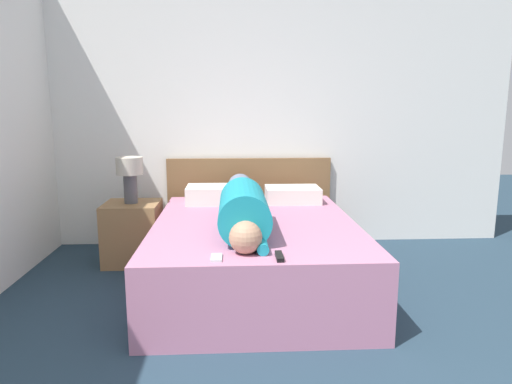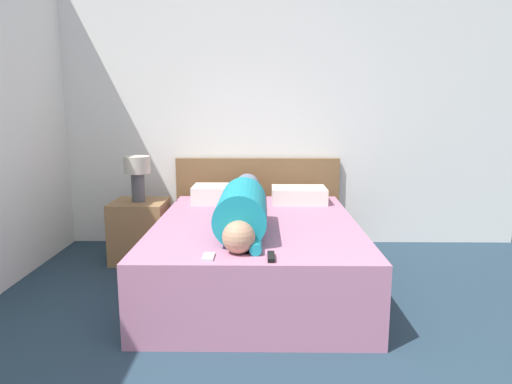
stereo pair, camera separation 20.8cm
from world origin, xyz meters
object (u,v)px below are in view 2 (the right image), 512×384
nightstand (140,231)px  tv_remote (271,257)px  pillow_near_headboard (221,194)px  pillow_second (299,195)px  person_lying (243,205)px  table_lamp (137,172)px  cell_phone (209,257)px  bed (256,254)px

nightstand → tv_remote: size_ratio=3.56×
pillow_near_headboard → pillow_second: (0.69, -0.00, -0.01)m
person_lying → tv_remote: (0.19, -0.78, -0.13)m
nightstand → pillow_near_headboard: size_ratio=1.06×
nightstand → table_lamp: size_ratio=1.34×
person_lying → cell_phone: size_ratio=13.79×
person_lying → pillow_near_headboard: bearing=106.4°
nightstand → pillow_second: bearing=3.6°
bed → pillow_second: 0.85m
table_lamp → cell_phone: bearing=-61.6°
pillow_second → cell_phone: pillow_second is taller
bed → tv_remote: (0.09, -0.87, 0.27)m
bed → tv_remote: bearing=-83.8°
bed → tv_remote: size_ratio=13.06×
cell_phone → pillow_second: bearing=67.6°
nightstand → cell_phone: (0.78, -1.45, 0.25)m
bed → pillow_second: size_ratio=4.08×
person_lying → pillow_second: bearing=58.8°
pillow_near_headboard → tv_remote: 1.61m
pillow_second → cell_phone: 1.67m
bed → cell_phone: bearing=-107.1°
pillow_second → nightstand: bearing=-176.4°
nightstand → cell_phone: nightstand is taller
table_lamp → pillow_second: 1.44m
pillow_near_headboard → cell_phone: pillow_near_headboard is taller
bed → nightstand: bearing=150.1°
table_lamp → cell_phone: size_ratio=3.06×
bed → tv_remote: 0.91m
table_lamp → bed: bearing=-29.9°
pillow_second → cell_phone: (-0.63, -1.54, -0.06)m
bed → cell_phone: 0.93m
nightstand → table_lamp: (0.00, -0.00, 0.53)m
table_lamp → person_lying: (0.95, -0.68, -0.15)m
pillow_second → cell_phone: bearing=-112.4°
cell_phone → person_lying: bearing=77.6°
table_lamp → tv_remote: (1.14, -1.47, -0.28)m
cell_phone → table_lamp: bearing=118.4°
person_lying → cell_phone: bearing=-102.4°
table_lamp → tv_remote: table_lamp is taller
person_lying → bed: bearing=41.5°
pillow_near_headboard → nightstand: bearing=-173.0°
pillow_second → bed: bearing=-118.5°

